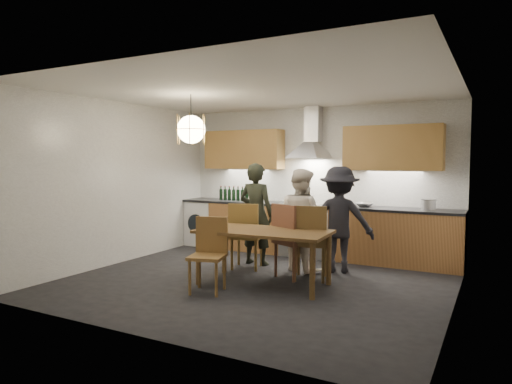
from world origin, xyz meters
The scene contains 17 objects.
ground centered at (0.00, 0.00, 0.00)m, with size 5.00×5.00×0.00m, color black.
room_shell centered at (0.00, 0.00, 1.71)m, with size 5.02×4.52×2.61m.
counter_run centered at (0.02, 1.95, 0.45)m, with size 5.00×0.62×0.90m.
range_stove centered at (0.00, 1.94, 0.44)m, with size 0.90×0.60×0.92m.
wall_fixtures centered at (0.00, 2.07, 1.87)m, with size 4.30×0.54×1.10m.
pendant_lamp centered at (-1.00, -0.10, 2.10)m, with size 0.43×0.43×0.70m.
dining_table centered at (0.16, -0.10, 0.65)m, with size 1.79×0.97×0.74m.
chair_back_left centered at (-0.47, 0.53, 0.58)m, with size 0.56×0.56×1.01m.
chair_back_mid centered at (0.34, 0.36, 0.60)m, with size 0.63×0.63×1.05m.
chair_back_right centered at (0.64, 0.37, 0.60)m, with size 0.58×0.58×1.05m.
chair_front centered at (-0.32, -0.66, 0.54)m, with size 0.52×0.52×0.94m.
person_left centered at (-0.49, 0.92, 0.81)m, with size 0.59×0.39×1.62m, color black.
person_mid centered at (0.28, 0.90, 0.77)m, with size 0.75×0.58×1.54m, color white.
person_right centered at (0.83, 1.07, 0.79)m, with size 1.01×0.58×1.57m, color black.
mixing_bowl centered at (0.98, 1.94, 0.93)m, with size 0.27×0.27×0.07m, color silver.
stock_pot centered at (1.95, 1.99, 0.98)m, with size 0.22×0.22×0.15m, color #BAB9BD.
wine_bottles centered at (-1.48, 1.96, 1.03)m, with size 0.73×0.06×0.27m.
Camera 1 is at (2.91, -5.44, 1.66)m, focal length 32.00 mm.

